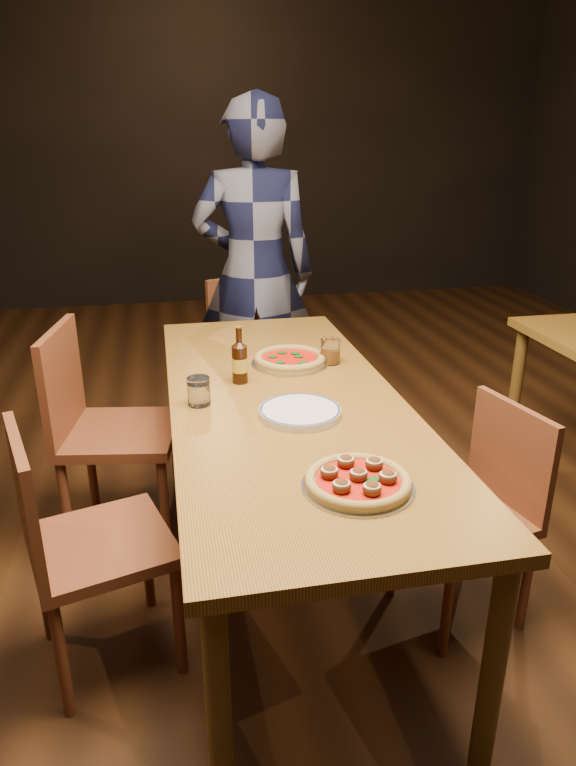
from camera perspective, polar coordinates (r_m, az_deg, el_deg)
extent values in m
plane|color=black|center=(2.62, -0.22, -16.52)|extent=(9.00, 9.00, 0.00)
plane|color=black|center=(6.55, -8.39, 20.16)|extent=(7.00, 0.00, 7.00)
cube|color=brown|center=(2.25, -0.25, -1.68)|extent=(0.80, 2.00, 0.04)
cylinder|color=brown|center=(1.66, -6.16, -27.75)|extent=(0.06, 0.06, 0.71)
cylinder|color=brown|center=(3.23, -9.43, -1.85)|extent=(0.06, 0.06, 0.71)
cylinder|color=brown|center=(1.82, 17.75, -23.52)|extent=(0.06, 0.06, 0.71)
cylinder|color=brown|center=(3.31, 2.40, -0.96)|extent=(0.06, 0.06, 0.71)
cylinder|color=brown|center=(3.51, 19.58, -0.88)|extent=(0.06, 0.06, 0.71)
cylinder|color=#B7B7BF|center=(1.70, 6.25, -9.15)|extent=(0.30, 0.30, 0.01)
cylinder|color=tan|center=(1.69, 6.26, -8.85)|extent=(0.27, 0.27, 0.02)
torus|color=tan|center=(1.69, 6.27, -8.62)|extent=(0.28, 0.28, 0.03)
cylinder|color=#B90A0B|center=(1.69, 6.27, -8.57)|extent=(0.22, 0.22, 0.00)
cylinder|color=#B7B7BF|center=(2.56, 0.17, 1.79)|extent=(0.31, 0.31, 0.01)
cylinder|color=tan|center=(2.56, 0.17, 2.04)|extent=(0.28, 0.28, 0.02)
torus|color=tan|center=(2.55, 0.17, 2.23)|extent=(0.29, 0.29, 0.03)
cylinder|color=#B90A0B|center=(2.55, 0.17, 2.28)|extent=(0.22, 0.22, 0.00)
cylinder|color=white|center=(2.09, 1.07, -2.63)|extent=(0.27, 0.27, 0.03)
cylinder|color=black|center=(2.35, -4.32, 1.65)|extent=(0.06, 0.06, 0.14)
cylinder|color=black|center=(2.32, -4.39, 4.08)|extent=(0.02, 0.02, 0.07)
cylinder|color=gold|center=(2.35, -4.32, 1.65)|extent=(0.06, 0.06, 0.05)
cylinder|color=white|center=(2.18, -7.96, -0.73)|extent=(0.08, 0.08, 0.10)
cylinder|color=#975211|center=(2.56, 3.79, 2.84)|extent=(0.08, 0.08, 0.10)
imported|color=black|center=(3.51, -3.01, 9.69)|extent=(0.72, 0.53, 1.81)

